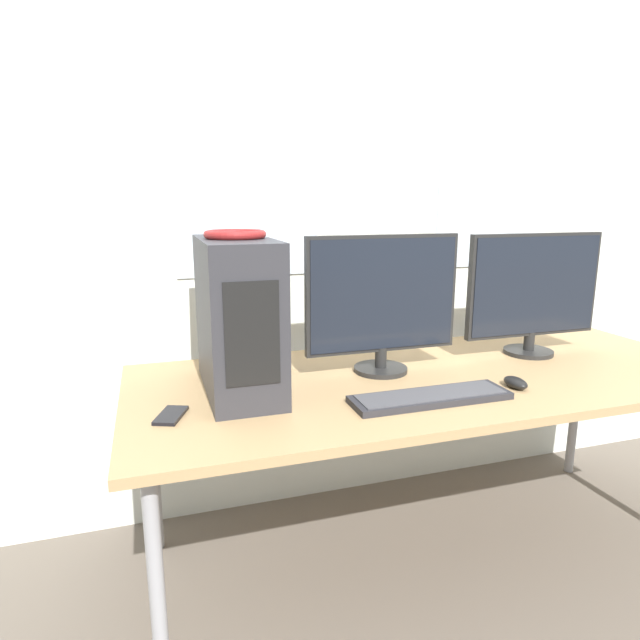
% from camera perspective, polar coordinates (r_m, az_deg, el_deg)
% --- Properties ---
extents(wall_back, '(8.00, 0.07, 2.70)m').
position_cam_1_polar(wall_back, '(2.31, 6.06, 14.12)').
color(wall_back, silver).
rests_on(wall_back, ground_plane).
extents(desk, '(2.08, 0.86, 0.70)m').
position_cam_1_polar(desk, '(1.91, 12.34, -6.80)').
color(desk, tan).
rests_on(desk, ground_plane).
extents(pc_tower, '(0.21, 0.48, 0.47)m').
position_cam_1_polar(pc_tower, '(1.66, -8.75, 0.40)').
color(pc_tower, '#2D2D33').
rests_on(pc_tower, desk).
extents(headphones, '(0.18, 0.18, 0.02)m').
position_cam_1_polar(headphones, '(1.63, -9.05, 9.02)').
color(headphones, maroon).
rests_on(headphones, pc_tower).
extents(monitor_main, '(0.54, 0.19, 0.47)m').
position_cam_1_polar(monitor_main, '(1.83, 6.69, 2.06)').
color(monitor_main, black).
rests_on(monitor_main, desk).
extents(monitor_right_near, '(0.57, 0.19, 0.47)m').
position_cam_1_polar(monitor_right_near, '(2.19, 21.84, 2.90)').
color(monitor_right_near, black).
rests_on(monitor_right_near, desk).
extents(keyboard, '(0.49, 0.14, 0.02)m').
position_cam_1_polar(keyboard, '(1.64, 11.70, -8.06)').
color(keyboard, '#28282D').
rests_on(keyboard, desk).
extents(mouse, '(0.05, 0.10, 0.03)m').
position_cam_1_polar(mouse, '(1.83, 20.13, -6.28)').
color(mouse, black).
rests_on(mouse, desk).
extents(cell_phone, '(0.10, 0.14, 0.01)m').
position_cam_1_polar(cell_phone, '(1.55, -15.62, -9.77)').
color(cell_phone, black).
rests_on(cell_phone, desk).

